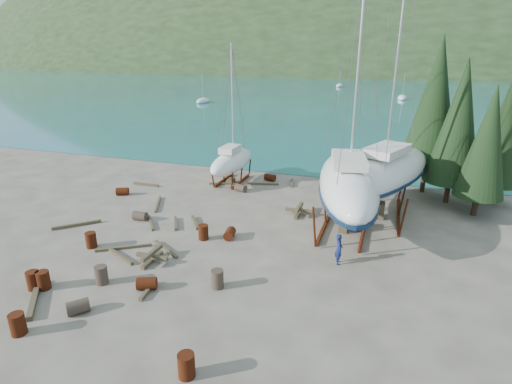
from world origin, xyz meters
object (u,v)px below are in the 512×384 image
(large_sailboat_far, at_px, (385,172))
(worker, at_px, (339,249))
(large_sailboat_near, at_px, (348,183))
(small_sailboat_shore, at_px, (232,161))

(large_sailboat_far, distance_m, worker, 7.91)
(large_sailboat_near, relative_size, large_sailboat_far, 0.99)
(large_sailboat_near, xyz_separation_m, large_sailboat_far, (2.00, 2.80, 0.07))
(small_sailboat_shore, relative_size, worker, 6.67)
(large_sailboat_far, xyz_separation_m, small_sailboat_shore, (-11.98, 3.44, -1.17))
(large_sailboat_near, distance_m, large_sailboat_far, 3.44)
(large_sailboat_far, bearing_deg, large_sailboat_near, -102.98)
(large_sailboat_near, distance_m, small_sailboat_shore, 11.81)
(small_sailboat_shore, bearing_deg, large_sailboat_near, -30.41)
(worker, bearing_deg, large_sailboat_near, -11.93)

